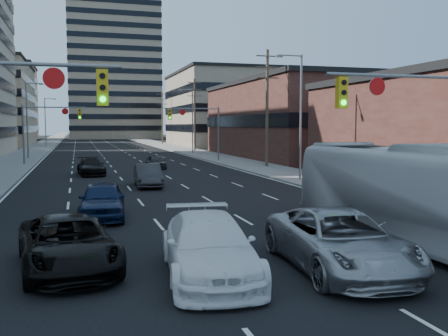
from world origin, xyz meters
TOP-DOWN VIEW (x-y plane):
  - road_surface at (0.00, 130.00)m, footprint 18.00×300.00m
  - sidewalk_left at (-11.50, 130.00)m, footprint 5.00×300.00m
  - sidewalk_right at (11.50, 130.00)m, footprint 5.00×300.00m
  - storefront_right_mid at (24.00, 50.00)m, footprint 20.00×30.00m
  - office_right_far at (25.00, 88.00)m, footprint 22.00×28.00m
  - apartment_tower at (6.00, 150.00)m, footprint 26.00×26.00m
  - bg_block_right at (32.00, 130.00)m, footprint 22.00×22.00m
  - signal_near_right at (7.45, 8.00)m, footprint 6.59×0.33m
  - signal_far_left at (-7.68, 45.00)m, footprint 6.09×0.33m
  - signal_far_right at (7.68, 45.00)m, footprint 6.09×0.33m
  - utility_pole_block at (12.20, 36.00)m, footprint 2.20×0.28m
  - utility_pole_midblock at (12.20, 66.00)m, footprint 2.20×0.28m
  - utility_pole_distant at (12.20, 96.00)m, footprint 2.20×0.28m
  - streetlight_left_mid at (-10.34, 55.00)m, footprint 2.03×0.22m
  - streetlight_left_far at (-10.34, 90.00)m, footprint 2.03×0.22m
  - streetlight_right_near at (10.34, 25.00)m, footprint 2.03×0.22m
  - streetlight_right_far at (10.34, 60.00)m, footprint 2.03×0.22m
  - black_pickup at (-5.20, 6.43)m, footprint 3.09×5.57m
  - white_van at (-1.60, 4.73)m, footprint 2.87×5.80m
  - silver_suv at (2.01, 4.29)m, footprint 3.16×6.13m
  - transit_bus at (6.00, 5.68)m, footprint 3.32×12.38m
  - sedan_blue at (-3.91, 14.03)m, footprint 2.26×4.82m
  - sedan_grey_center at (-0.52, 24.57)m, footprint 1.77×4.59m
  - sedan_black_far at (-3.88, 33.43)m, footprint 2.32×4.91m
  - sedan_grey_right at (2.00, 37.96)m, footprint 1.67×3.77m

SIDE VIEW (x-z plane):
  - road_surface at x=0.00m, z-range 0.00..0.02m
  - sidewalk_left at x=-11.50m, z-range 0.00..0.15m
  - sidewalk_right at x=11.50m, z-range 0.00..0.15m
  - sedan_grey_right at x=2.00m, z-range 0.00..1.26m
  - sedan_black_far at x=-3.88m, z-range 0.00..1.38m
  - black_pickup at x=-5.20m, z-range 0.00..1.47m
  - sedan_grey_center at x=-0.52m, z-range 0.00..1.49m
  - sedan_blue at x=-3.91m, z-range 0.00..1.59m
  - white_van at x=-1.60m, z-range 0.00..1.62m
  - silver_suv at x=2.01m, z-range 0.00..1.65m
  - transit_bus at x=6.00m, z-range 0.00..3.42m
  - signal_far_left at x=-7.68m, z-range 1.30..7.30m
  - signal_far_right at x=7.68m, z-range 1.30..7.30m
  - signal_near_right at x=7.45m, z-range 1.33..7.33m
  - storefront_right_mid at x=24.00m, z-range 0.00..9.00m
  - streetlight_left_mid at x=-10.34m, z-range 0.55..9.55m
  - streetlight_left_far at x=-10.34m, z-range 0.55..9.55m
  - streetlight_right_near at x=10.34m, z-range 0.55..9.55m
  - streetlight_right_far at x=10.34m, z-range 0.55..9.55m
  - utility_pole_block at x=12.20m, z-range 0.28..11.28m
  - utility_pole_midblock at x=12.20m, z-range 0.28..11.28m
  - utility_pole_distant at x=12.20m, z-range 0.28..11.28m
  - bg_block_right at x=32.00m, z-range 0.00..12.00m
  - office_right_far at x=25.00m, z-range 0.00..14.00m
  - apartment_tower at x=6.00m, z-range 0.00..58.00m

